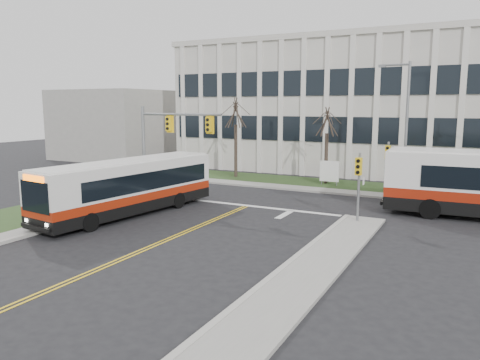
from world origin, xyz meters
name	(u,v)px	position (x,y,z in m)	size (l,w,h in m)	color
ground	(171,238)	(0.00, 0.00, 0.00)	(120.00, 120.00, 0.00)	black
sidewalk_east	(275,307)	(7.50, -5.00, 0.07)	(2.00, 26.00, 0.14)	#9E9B93
sidewalk_cross	(354,193)	(5.00, 15.20, 0.07)	(44.00, 1.60, 0.14)	#9E9B93
building_lawn	(363,187)	(5.00, 18.00, 0.06)	(44.00, 5.00, 0.12)	#2E441D
office_building	(393,108)	(5.00, 30.00, 6.00)	(40.00, 16.00, 12.00)	silver
building_annex	(120,124)	(-26.00, 26.00, 4.00)	(12.00, 12.00, 8.00)	#9E9B93
mast_arm_signal	(163,137)	(-5.62, 7.16, 4.26)	(6.11, 0.38, 6.20)	slate
signal_pole_near	(359,177)	(7.20, 6.90, 2.50)	(0.34, 0.39, 3.80)	slate
signal_pole_far	(388,161)	(7.20, 15.40, 2.50)	(0.34, 0.39, 3.80)	slate
streetlight	(404,121)	(8.03, 16.20, 5.19)	(2.15, 0.25, 9.20)	slate
directory_sign	(329,172)	(2.50, 17.50, 1.17)	(1.50, 0.12, 2.00)	slate
tree_left	(236,114)	(-6.00, 18.00, 5.51)	(1.80, 1.80, 7.70)	#42352B
tree_mid	(327,123)	(2.00, 18.20, 4.88)	(1.80, 1.80, 6.82)	#42352B
bus_main	(129,188)	(-5.00, 2.90, 1.55)	(2.53, 11.66, 3.11)	silver
newspaper_box_blue	(67,214)	(-6.80, -0.09, 0.47)	(0.50, 0.45, 0.95)	#162897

